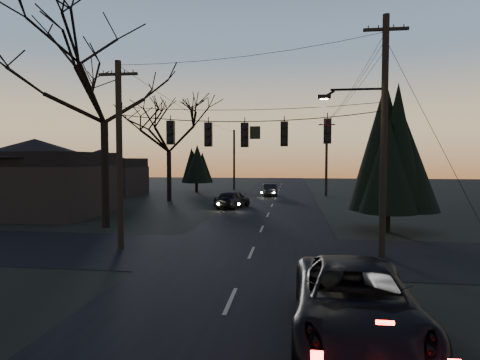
# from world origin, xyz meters

# --- Properties ---
(main_road) EXTENTS (8.00, 120.00, 0.02)m
(main_road) POSITION_xyz_m (0.00, 20.00, 0.01)
(main_road) COLOR black
(main_road) RESTS_ON ground
(cross_road) EXTENTS (60.00, 7.00, 0.02)m
(cross_road) POSITION_xyz_m (0.00, 10.00, 0.01)
(cross_road) COLOR black
(cross_road) RESTS_ON ground
(utility_pole_right) EXTENTS (5.00, 0.30, 10.00)m
(utility_pole_right) POSITION_xyz_m (5.50, 10.00, 0.00)
(utility_pole_right) COLOR black
(utility_pole_right) RESTS_ON ground
(utility_pole_left) EXTENTS (1.80, 0.30, 8.50)m
(utility_pole_left) POSITION_xyz_m (-6.00, 10.00, 0.00)
(utility_pole_left) COLOR black
(utility_pole_left) RESTS_ON ground
(utility_pole_far_r) EXTENTS (1.80, 0.30, 8.50)m
(utility_pole_far_r) POSITION_xyz_m (5.50, 38.00, 0.00)
(utility_pole_far_r) COLOR black
(utility_pole_far_r) RESTS_ON ground
(utility_pole_far_l) EXTENTS (0.30, 0.30, 8.00)m
(utility_pole_far_l) POSITION_xyz_m (-6.00, 46.00, 0.00)
(utility_pole_far_l) COLOR black
(utility_pole_far_l) RESTS_ON ground
(span_signal_assembly) EXTENTS (11.50, 0.44, 1.62)m
(span_signal_assembly) POSITION_xyz_m (-0.24, 10.00, 5.22)
(span_signal_assembly) COLOR black
(span_signal_assembly) RESTS_ON ground
(bare_tree_left) EXTENTS (9.72, 9.72, 12.55)m
(bare_tree_left) POSITION_xyz_m (-9.36, 15.44, 8.78)
(bare_tree_left) COLOR black
(bare_tree_left) RESTS_ON ground
(evergreen_right) EXTENTS (4.08, 4.08, 8.24)m
(evergreen_right) POSITION_xyz_m (7.07, 16.06, 4.71)
(evergreen_right) COLOR black
(evergreen_right) RESTS_ON ground
(bare_tree_dist) EXTENTS (7.87, 7.87, 9.63)m
(bare_tree_dist) POSITION_xyz_m (-10.18, 30.58, 6.73)
(bare_tree_dist) COLOR black
(bare_tree_dist) RESTS_ON ground
(evergreen_dist) EXTENTS (3.36, 3.36, 5.50)m
(evergreen_dist) POSITION_xyz_m (-10.07, 41.45, 3.34)
(evergreen_dist) COLOR black
(evergreen_dist) RESTS_ON ground
(house_left_near) EXTENTS (10.00, 8.00, 5.60)m
(house_left_near) POSITION_xyz_m (-17.00, 20.00, 2.80)
(house_left_near) COLOR black
(house_left_near) RESTS_ON ground
(house_left_far) EXTENTS (9.00, 7.00, 5.20)m
(house_left_far) POSITION_xyz_m (-20.00, 36.00, 2.60)
(house_left_far) COLOR black
(house_left_far) RESTS_ON ground
(suv_near) EXTENTS (2.96, 6.07, 1.66)m
(suv_near) POSITION_xyz_m (3.20, 2.06, 0.83)
(suv_near) COLOR black
(suv_near) RESTS_ON ground
(sedan_oncoming_a) EXTENTS (2.86, 4.67, 1.49)m
(sedan_oncoming_a) POSITION_xyz_m (-3.20, 25.84, 0.74)
(sedan_oncoming_a) COLOR black
(sedan_oncoming_a) RESTS_ON ground
(sedan_oncoming_b) EXTENTS (2.04, 4.27, 1.35)m
(sedan_oncoming_b) POSITION_xyz_m (-0.80, 37.23, 0.68)
(sedan_oncoming_b) COLOR black
(sedan_oncoming_b) RESTS_ON ground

